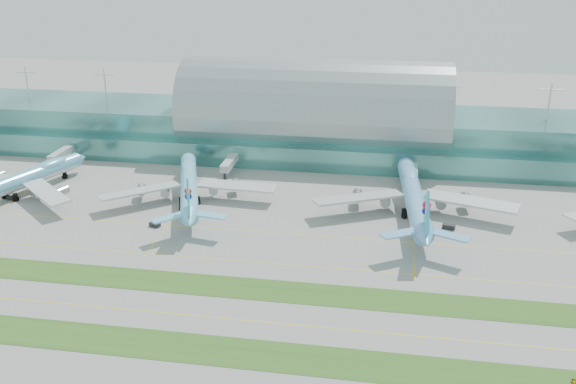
% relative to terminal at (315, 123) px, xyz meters
% --- Properties ---
extents(ground, '(700.00, 700.00, 0.00)m').
position_rel_terminal_xyz_m(ground, '(-0.01, -128.79, -14.23)').
color(ground, gray).
rests_on(ground, ground).
extents(terminal, '(340.00, 69.10, 36.00)m').
position_rel_terminal_xyz_m(terminal, '(0.00, 0.00, 0.00)').
color(terminal, '#3D7A75').
rests_on(terminal, ground).
extents(grass_strip_near, '(420.00, 12.00, 0.08)m').
position_rel_terminal_xyz_m(grass_strip_near, '(-0.01, -156.79, -14.19)').
color(grass_strip_near, '#2D591E').
rests_on(grass_strip_near, ground).
extents(grass_strip_far, '(420.00, 12.00, 0.08)m').
position_rel_terminal_xyz_m(grass_strip_far, '(-0.01, -126.79, -14.19)').
color(grass_strip_far, '#2D591E').
rests_on(grass_strip_far, ground).
extents(taxiline_b, '(420.00, 0.35, 0.01)m').
position_rel_terminal_xyz_m(taxiline_b, '(-0.01, -142.79, -14.22)').
color(taxiline_b, yellow).
rests_on(taxiline_b, ground).
extents(taxiline_c, '(420.00, 0.35, 0.01)m').
position_rel_terminal_xyz_m(taxiline_c, '(-0.01, -110.79, -14.22)').
color(taxiline_c, yellow).
rests_on(taxiline_c, ground).
extents(taxiline_d, '(420.00, 0.35, 0.01)m').
position_rel_terminal_xyz_m(taxiline_d, '(-0.01, -88.79, -14.22)').
color(taxiline_d, yellow).
rests_on(taxiline_d, ground).
extents(airliner_a, '(61.74, 71.79, 20.39)m').
position_rel_terminal_xyz_m(airliner_a, '(-104.71, -71.86, -7.94)').
color(airliner_a, '#5FACD1').
rests_on(airliner_a, ground).
extents(airliner_b, '(62.96, 73.11, 20.68)m').
position_rel_terminal_xyz_m(airliner_b, '(-38.99, -65.45, -7.85)').
color(airliner_b, '#70CCF6').
rests_on(airliner_b, ground).
extents(airliner_c, '(72.17, 82.15, 22.60)m').
position_rel_terminal_xyz_m(airliner_c, '(43.64, -64.00, -7.26)').
color(airliner_c, '#6AADE9').
rests_on(airliner_c, ground).
extents(gse_b, '(3.31, 1.71, 1.51)m').
position_rel_terminal_xyz_m(gse_b, '(-105.53, -76.22, -13.47)').
color(gse_b, black).
rests_on(gse_b, ground).
extents(gse_c, '(4.08, 2.83, 1.43)m').
position_rel_terminal_xyz_m(gse_c, '(-43.36, -90.68, -13.51)').
color(gse_c, black).
rests_on(gse_c, ground).
extents(gse_d, '(3.42, 2.09, 1.44)m').
position_rel_terminal_xyz_m(gse_d, '(-38.47, -74.60, -13.51)').
color(gse_d, black).
rests_on(gse_d, ground).
extents(gse_e, '(3.51, 2.09, 1.25)m').
position_rel_terminal_xyz_m(gse_e, '(45.08, -86.63, -13.60)').
color(gse_e, '#C1740B').
rests_on(gse_e, ground).
extents(gse_f, '(4.53, 3.08, 1.65)m').
position_rel_terminal_xyz_m(gse_f, '(55.66, -76.17, -13.40)').
color(gse_f, black).
rests_on(gse_f, ground).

